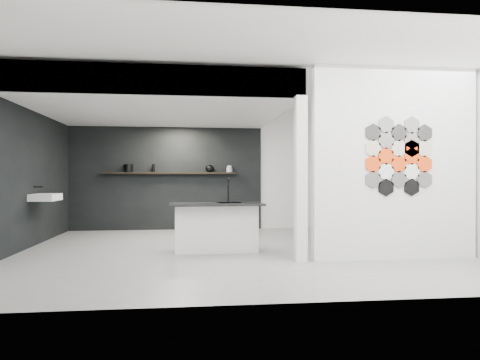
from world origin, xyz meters
name	(u,v)px	position (x,y,z in m)	size (l,w,h in m)	color
floor	(236,251)	(0.00, 0.00, -0.01)	(7.00, 6.00, 0.01)	slate
partition_panel	(394,163)	(2.23, -1.00, 1.40)	(2.45, 0.15, 2.80)	silver
bay_clad_back	(166,178)	(-1.30, 2.97, 1.18)	(4.40, 0.04, 2.35)	black
bay_clad_left	(36,179)	(-3.47, 1.00, 1.18)	(0.04, 4.00, 2.35)	black
bulkhead	(160,103)	(-1.30, 1.00, 2.55)	(4.40, 4.00, 0.40)	silver
corner_column	(301,179)	(0.82, -1.00, 1.18)	(0.16, 0.16, 2.35)	silver
fascia_beam	(150,79)	(-1.30, -0.92, 2.55)	(4.40, 0.16, 0.40)	silver
wall_basin	(46,197)	(-3.24, 0.80, 0.85)	(0.40, 0.60, 0.12)	silver
display_shelf	(170,173)	(-1.20, 2.87, 1.30)	(3.00, 0.15, 0.04)	black
kitchen_island	(216,226)	(-0.33, -0.07, 0.40)	(1.49, 0.68, 1.20)	silver
stockpot	(128,168)	(-2.13, 2.87, 1.41)	(0.21, 0.21, 0.17)	black
kettle	(210,168)	(-0.30, 2.87, 1.40)	(0.20, 0.20, 0.17)	black
glass_bowl	(229,170)	(0.15, 2.87, 1.37)	(0.14, 0.14, 0.10)	gray
glass_vase	(229,169)	(0.15, 2.87, 1.39)	(0.11, 0.11, 0.15)	gray
bottle_dark	(153,168)	(-1.58, 2.87, 1.41)	(0.07, 0.07, 0.18)	black
utensil_cup	(128,170)	(-2.14, 2.87, 1.37)	(0.09, 0.09, 0.11)	black
hex_tile_cluster	(399,156)	(2.26, -1.09, 1.50)	(1.04, 0.02, 1.16)	black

